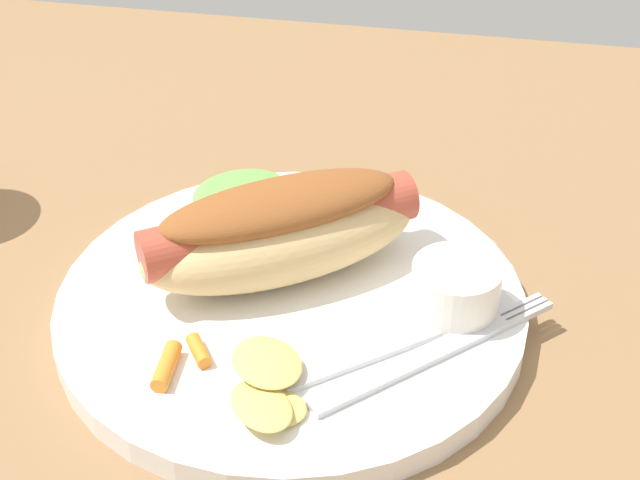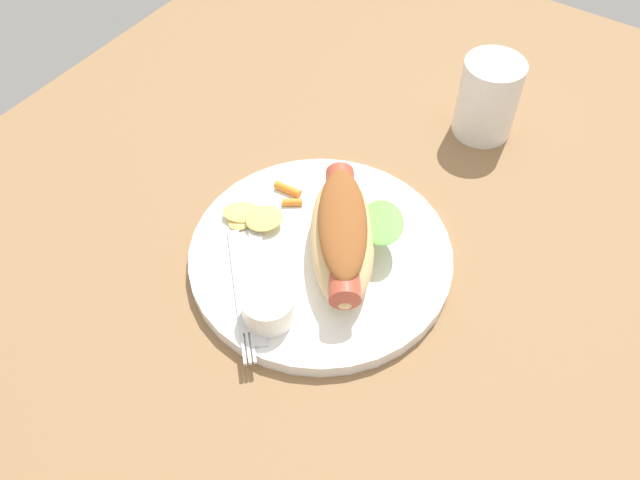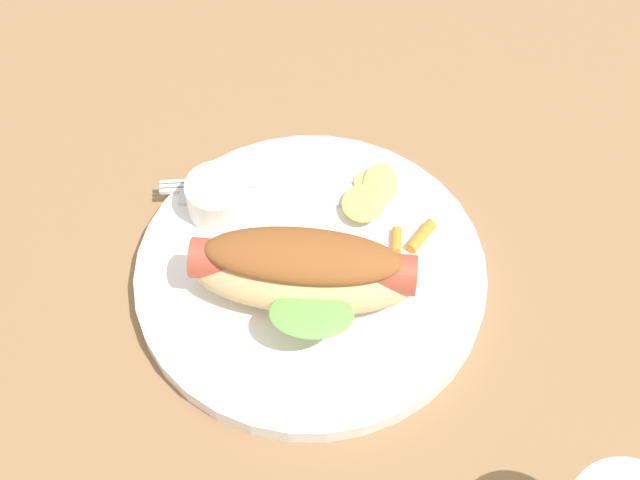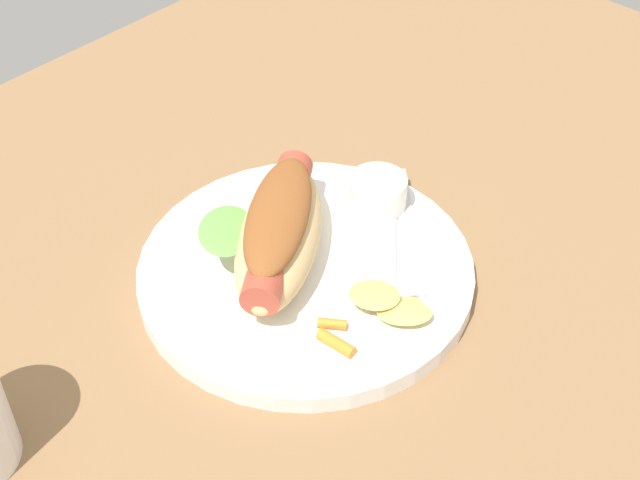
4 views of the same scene
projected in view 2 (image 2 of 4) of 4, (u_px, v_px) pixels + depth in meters
ground_plane at (313, 253)px, 71.37cm from camera, size 120.00×90.00×1.80cm
plate at (321, 256)px, 69.01cm from camera, size 27.17×27.17×1.60cm
hot_dog at (345, 231)px, 65.98cm from camera, size 17.51×14.77×5.98cm
sauce_ramekin at (268, 307)px, 62.16cm from camera, size 5.00×5.00×3.07cm
fork at (241, 290)px, 65.05cm from camera, size 12.19×11.87×0.40cm
knife at (257, 277)px, 66.05cm from camera, size 13.16×11.10×0.36cm
chips_pile at (251, 216)px, 70.44cm from camera, size 5.41×7.87×1.51cm
carrot_garnish at (289, 194)px, 72.89cm from camera, size 2.78×4.22×0.93cm
drinking_cup at (488, 98)px, 78.75cm from camera, size 7.14×7.14×9.83cm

